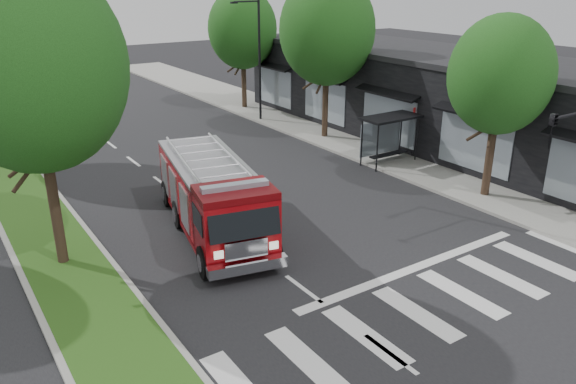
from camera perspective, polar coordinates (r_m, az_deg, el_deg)
name	(u,v)px	position (r m, az deg, el deg)	size (l,w,h in m)	color
ground	(304,289)	(18.31, 1.59, -9.83)	(140.00, 140.00, 0.00)	black
sidewalk_right	(380,150)	(32.77, 9.37, 4.26)	(5.00, 80.00, 0.15)	gray
median	(6,170)	(32.30, -26.69, 2.00)	(3.00, 50.00, 0.15)	gray
storefront_row	(439,99)	(35.35, 15.05, 9.11)	(8.00, 30.00, 5.00)	black
bus_shelter	(388,126)	(30.10, 10.16, 6.59)	(3.20, 1.60, 2.61)	black
tree_right_near	(500,75)	(25.69, 20.78, 11.02)	(4.40, 4.40, 8.05)	black
tree_right_mid	(327,30)	(33.93, 3.99, 16.10)	(5.60, 5.60, 9.72)	black
tree_right_far	(242,29)	(42.32, -4.65, 16.18)	(5.00, 5.00, 8.73)	black
tree_median_near	(32,67)	(19.20, -24.56, 11.48)	(5.80, 5.80, 10.16)	black
streetlight_right_far	(258,55)	(38.45, -3.11, 13.69)	(2.11, 0.20, 8.00)	black
fire_engine	(213,196)	(21.79, -7.65, -0.45)	(4.43, 9.23, 3.08)	#590408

